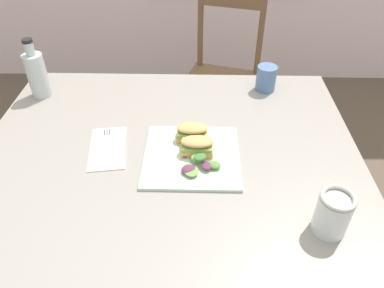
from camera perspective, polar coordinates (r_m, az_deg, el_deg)
The scene contains 12 objects.
ground_plane at distance 1.72m, azimuth 2.54°, elevation -19.96°, with size 8.62×8.62×0.00m, color brown.
dining_table at distance 1.23m, azimuth -3.46°, elevation -5.26°, with size 1.18×0.97×0.74m.
chair_wooden_far at distance 2.11m, azimuth 4.66°, elevation 9.90°, with size 0.49×0.49×0.87m.
plate_lunch at distance 1.11m, azimuth -0.05°, elevation -1.90°, with size 0.29×0.29×0.01m, color beige.
sandwich_half_front at distance 1.10m, azimuth 0.78°, elevation -0.22°, with size 0.10×0.07×0.06m.
sandwich_half_back at distance 1.15m, azimuth 0.03°, elevation 1.88°, with size 0.10×0.07×0.06m.
salad_mixed_greens at distance 1.08m, azimuth 0.65°, elevation -2.41°, with size 0.13×0.16×0.03m.
napkin_folded at distance 1.17m, azimuth -12.91°, elevation -0.63°, with size 0.11×0.21×0.00m, color silver.
fork_on_napkin at distance 1.19m, azimuth -12.95°, elevation 0.03°, with size 0.06×0.18×0.00m.
bottle_cold_brew at distance 1.48m, azimuth -22.81°, elevation 9.62°, with size 0.07×0.07×0.22m.
mason_jar_iced_tea at distance 0.95m, azimuth 20.92°, elevation -10.18°, with size 0.08×0.08×0.12m.
cup_extra_side at distance 1.45m, azimuth 11.41°, elevation 9.96°, with size 0.08×0.08×0.10m, color #4C6B93.
Camera 1 is at (-0.05, -0.89, 1.47)m, focal length 34.43 mm.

